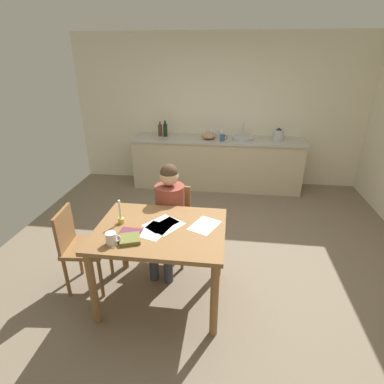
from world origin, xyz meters
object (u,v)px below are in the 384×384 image
(book_cookery, at_px, (130,239))
(wine_glass_near_sink, at_px, (221,130))
(candlestick, at_px, (121,217))
(bottle_vinegar, at_px, (165,130))
(sink_unit, at_px, (243,138))
(chair_side_empty, at_px, (80,245))
(person_seated, at_px, (168,211))
(wine_glass_by_kettle, at_px, (215,130))
(teacup_on_counter, at_px, (223,138))
(chair_at_table, at_px, (173,220))
(coffee_mug, at_px, (112,238))
(mixing_bowl, at_px, (209,136))
(dining_table, at_px, (161,240))
(stovetop_kettle, at_px, (278,135))
(book_magazine, at_px, (128,235))
(wine_glass_back_left, at_px, (211,130))
(bottle_oil, at_px, (160,130))
(wine_glass_back_right, at_px, (204,130))

(book_cookery, distance_m, wine_glass_near_sink, 3.34)
(candlestick, height_order, bottle_vinegar, bottle_vinegar)
(sink_unit, bearing_deg, chair_side_empty, -120.23)
(candlestick, bearing_deg, person_seated, 55.63)
(sink_unit, xyz_separation_m, wine_glass_by_kettle, (-0.50, 0.15, 0.09))
(person_seated, bearing_deg, sink_unit, 70.23)
(person_seated, bearing_deg, chair_side_empty, -149.02)
(person_seated, height_order, teacup_on_counter, person_seated)
(chair_at_table, distance_m, coffee_mug, 1.09)
(bottle_vinegar, relative_size, mixing_bowl, 1.10)
(dining_table, relative_size, teacup_on_counter, 9.30)
(person_seated, distance_m, stovetop_kettle, 2.77)
(chair_at_table, xyz_separation_m, book_magazine, (-0.22, -0.86, 0.32))
(chair_at_table, distance_m, teacup_on_counter, 2.16)
(stovetop_kettle, xyz_separation_m, wine_glass_back_left, (-1.15, 0.15, 0.01))
(bottle_vinegar, bearing_deg, dining_table, -79.06)
(bottle_oil, height_order, stovetop_kettle, bottle_oil)
(wine_glass_by_kettle, bearing_deg, dining_table, -95.79)
(book_magazine, bearing_deg, book_cookery, -58.96)
(chair_at_table, xyz_separation_m, sink_unit, (0.83, 2.20, 0.44))
(wine_glass_back_left, bearing_deg, dining_table, -94.59)
(coffee_mug, distance_m, stovetop_kettle, 3.63)
(sink_unit, bearing_deg, bottle_oil, 177.92)
(wine_glass_by_kettle, height_order, wine_glass_back_right, same)
(coffee_mug, bearing_deg, chair_at_table, 72.16)
(candlestick, relative_size, wine_glass_by_kettle, 1.53)
(coffee_mug, distance_m, wine_glass_back_right, 3.37)
(wine_glass_back_right, bearing_deg, sink_unit, -11.98)
(coffee_mug, xyz_separation_m, wine_glass_back_right, (0.46, 3.33, 0.16))
(mixing_bowl, relative_size, teacup_on_counter, 1.99)
(sink_unit, height_order, stovetop_kettle, sink_unit)
(chair_at_table, bearing_deg, sink_unit, 69.33)
(coffee_mug, relative_size, teacup_on_counter, 1.03)
(dining_table, bearing_deg, wine_glass_back_right, 87.75)
(bottle_vinegar, height_order, teacup_on_counter, bottle_vinegar)
(candlestick, height_order, teacup_on_counter, candlestick)
(chair_side_empty, xyz_separation_m, book_magazine, (0.60, -0.23, 0.31))
(coffee_mug, xyz_separation_m, bottle_vinegar, (-0.23, 3.23, 0.17))
(wine_glass_back_right, bearing_deg, bottle_oil, -173.26)
(wine_glass_by_kettle, distance_m, teacup_on_counter, 0.34)
(coffee_mug, xyz_separation_m, sink_unit, (1.15, 3.19, 0.08))
(sink_unit, xyz_separation_m, bottle_oil, (-1.47, 0.05, 0.08))
(chair_at_table, distance_m, wine_glass_by_kettle, 2.43)
(person_seated, relative_size, book_cookery, 7.11)
(stovetop_kettle, distance_m, wine_glass_back_right, 1.28)
(book_cookery, bearing_deg, chair_at_table, 58.60)
(sink_unit, bearing_deg, coffee_mug, -109.81)
(sink_unit, distance_m, mixing_bowl, 0.59)
(book_cookery, height_order, wine_glass_back_left, wine_glass_back_left)
(candlestick, bearing_deg, bottle_vinegar, 93.68)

